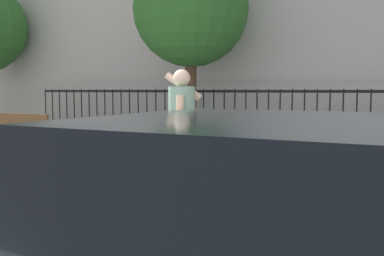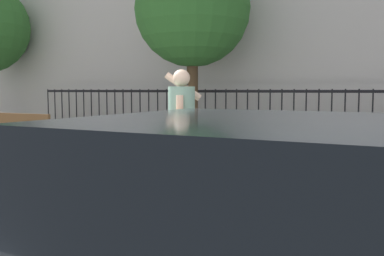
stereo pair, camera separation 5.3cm
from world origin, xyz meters
The scene contains 6 objects.
ground_plane centered at (0.00, 0.00, 0.00)m, with size 60.00×60.00×0.00m, color #28282B.
sidewalk centered at (0.00, 2.20, 0.07)m, with size 28.00×4.40×0.15m, color gray.
iron_fence centered at (0.00, 5.90, 1.02)m, with size 12.03×0.04×1.60m.
pedestrian_on_phone centered at (0.46, 1.67, 1.13)m, with size 0.54×0.72×1.69m.
street_bench centered at (-4.09, 3.31, 0.65)m, with size 1.60×0.45×0.95m.
street_tree_mid centered at (-1.18, 5.29, 3.29)m, with size 2.48×2.48×4.55m.
Camera 1 is at (2.96, -3.20, 1.58)m, focal length 40.48 mm.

